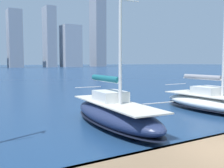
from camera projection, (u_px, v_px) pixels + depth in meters
sailboat_grey at (214, 102)px, 17.64m from camera, size 3.01×8.00×11.38m
sailboat_teal at (114, 113)px, 13.39m from camera, size 2.83×8.05×9.58m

